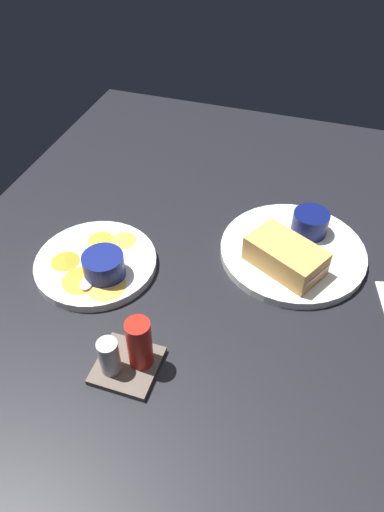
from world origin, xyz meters
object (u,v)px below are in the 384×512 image
(plate_sandwich_main, at_px, (292,252))
(ramekin_dark_sauce, at_px, (310,222))
(condiment_caddy, at_px, (129,354))
(spoon_by_gravy_ramekin, at_px, (89,278))
(plate_chips_companion, at_px, (96,263))
(spoon_by_dark_ramekin, at_px, (294,245))
(sandwich_half_near, at_px, (285,256))
(ramekin_light_gravy, at_px, (104,265))

(plate_sandwich_main, height_order, ramekin_dark_sauce, ramekin_dark_sauce)
(condiment_caddy, bearing_deg, ramekin_dark_sauce, -119.15)
(ramekin_dark_sauce, xyz_separation_m, condiment_caddy, (0.20, 0.37, -0.00))
(spoon_by_gravy_ramekin, bearing_deg, plate_chips_companion, -76.89)
(plate_sandwich_main, bearing_deg, condiment_caddy, 59.20)
(plate_sandwich_main, xyz_separation_m, plate_chips_companion, (0.33, 0.14, 0.00))
(plate_chips_companion, height_order, spoon_by_gravy_ramekin, spoon_by_gravy_ramekin)
(spoon_by_dark_ramekin, xyz_separation_m, spoon_by_gravy_ramekin, (0.32, 0.19, 0.00))
(plate_sandwich_main, relative_size, spoon_by_gravy_ramekin, 2.64)
(plate_sandwich_main, bearing_deg, spoon_by_gravy_ramekin, 30.09)
(sandwich_half_near, height_order, ramekin_light_gravy, sandwich_half_near)
(ramekin_dark_sauce, bearing_deg, spoon_by_dark_ramekin, 68.98)
(plate_sandwich_main, height_order, plate_chips_companion, same)
(ramekin_dark_sauce, distance_m, plate_chips_companion, 0.40)
(sandwich_half_near, bearing_deg, ramekin_dark_sauce, -104.83)
(spoon_by_dark_ramekin, height_order, plate_chips_companion, spoon_by_dark_ramekin)
(plate_chips_companion, distance_m, condiment_caddy, 0.23)
(plate_sandwich_main, xyz_separation_m, condiment_caddy, (0.19, 0.31, 0.03))
(plate_sandwich_main, xyz_separation_m, spoon_by_dark_ramekin, (0.00, -0.01, 0.01))
(sandwich_half_near, distance_m, ramekin_light_gravy, 0.31)
(plate_sandwich_main, xyz_separation_m, ramekin_light_gravy, (0.29, 0.16, 0.03))
(plate_sandwich_main, distance_m, condiment_caddy, 0.36)
(spoon_by_dark_ramekin, height_order, spoon_by_gravy_ramekin, same)
(plate_chips_companion, xyz_separation_m, condiment_caddy, (-0.14, 0.17, 0.03))
(condiment_caddy, bearing_deg, ramekin_light_gravy, -53.25)
(ramekin_light_gravy, bearing_deg, ramekin_dark_sauce, -144.91)
(plate_chips_companion, bearing_deg, plate_sandwich_main, -157.13)
(spoon_by_dark_ramekin, bearing_deg, plate_chips_companion, 23.70)
(sandwich_half_near, xyz_separation_m, ramekin_light_gravy, (0.29, 0.12, -0.00))
(ramekin_dark_sauce, bearing_deg, condiment_caddy, 60.85)
(plate_sandwich_main, relative_size, ramekin_dark_sauce, 3.95)
(spoon_by_gravy_ramekin, bearing_deg, condiment_caddy, 135.69)
(plate_chips_companion, xyz_separation_m, ramekin_light_gravy, (-0.03, 0.03, 0.03))
(ramekin_light_gravy, bearing_deg, condiment_caddy, 126.75)
(spoon_by_gravy_ramekin, distance_m, condiment_caddy, 0.18)
(ramekin_dark_sauce, bearing_deg, plate_chips_companion, 29.23)
(plate_chips_companion, height_order, condiment_caddy, condiment_caddy)
(ramekin_light_gravy, xyz_separation_m, condiment_caddy, (-0.11, 0.15, -0.00))
(ramekin_dark_sauce, relative_size, condiment_caddy, 0.70)
(sandwich_half_near, relative_size, condiment_caddy, 1.58)
(spoon_by_dark_ramekin, height_order, condiment_caddy, condiment_caddy)
(spoon_by_dark_ramekin, relative_size, condiment_caddy, 1.02)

